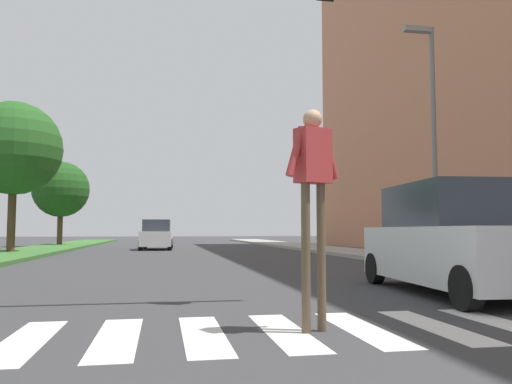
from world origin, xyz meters
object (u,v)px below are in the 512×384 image
object	(u,v)px
pedestrian_performer	(313,182)
suv_crossing	(456,241)
tree_distant	(61,189)
street_lamp_right	(431,121)
tree_far	(14,148)
sedan_midblock	(157,236)

from	to	relation	value
pedestrian_performer	suv_crossing	world-z (taller)	pedestrian_performer
tree_distant	street_lamp_right	distance (m)	27.09
tree_distant	pedestrian_performer	bearing A→B (deg)	-74.77
tree_far	suv_crossing	distance (m)	20.95
pedestrian_performer	sedan_midblock	xyz separation A→B (m)	(-1.96, 25.12, -0.86)
street_lamp_right	tree_far	bearing A→B (deg)	145.74
sedan_midblock	street_lamp_right	bearing A→B (deg)	-61.38
tree_far	pedestrian_performer	distance (m)	21.57
tree_distant	suv_crossing	bearing A→B (deg)	-67.16
tree_far	pedestrian_performer	bearing A→B (deg)	-66.59
street_lamp_right	pedestrian_performer	bearing A→B (deg)	-126.02
tree_distant	street_lamp_right	size ratio (longest dim) A/B	0.76
street_lamp_right	sedan_midblock	size ratio (longest dim) A/B	1.67
pedestrian_performer	street_lamp_right	bearing A→B (deg)	53.98
tree_distant	sedan_midblock	xyz separation A→B (m)	(6.63, -6.45, -3.14)
street_lamp_right	suv_crossing	distance (m)	8.03
street_lamp_right	suv_crossing	bearing A→B (deg)	-116.68
tree_far	tree_distant	world-z (taller)	tree_far
tree_far	suv_crossing	size ratio (longest dim) A/B	1.47
tree_far	sedan_midblock	bearing A→B (deg)	40.45
tree_distant	suv_crossing	world-z (taller)	tree_distant
tree_far	tree_distant	distance (m)	12.04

